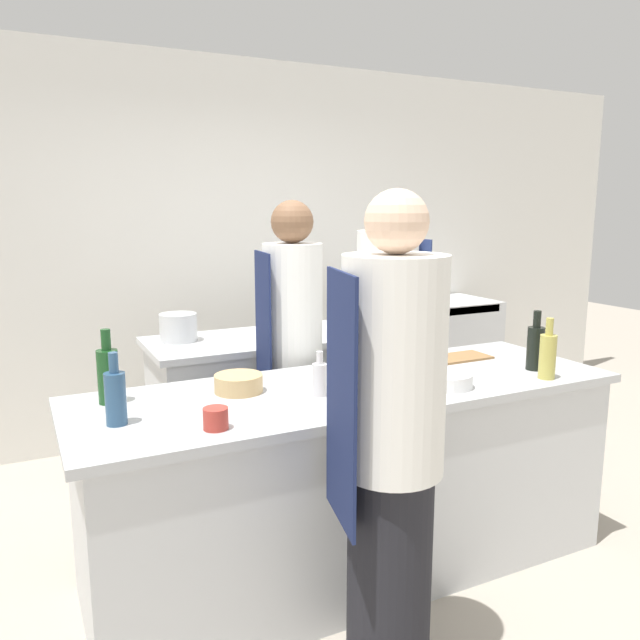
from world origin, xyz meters
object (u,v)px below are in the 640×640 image
at_px(bowl_prep_small, 239,383).
at_px(bowl_mixing_large, 447,380).
at_px(oven_range, 434,356).
at_px(chef_at_pass_far, 293,359).
at_px(cup, 216,418).
at_px(bottle_vinegar, 535,346).
at_px(bottle_sauce, 115,396).
at_px(bottle_olive_oil, 548,355).
at_px(chef_at_stove, 386,343).
at_px(bottle_wine, 320,378).
at_px(chef_at_prep_near, 391,449).
at_px(bottle_cooking_oil, 108,374).
at_px(bottle_water, 352,390).
at_px(stockpot, 178,327).

bearing_deg(bowl_prep_small, bowl_mixing_large, -21.56).
height_order(oven_range, chef_at_pass_far, chef_at_pass_far).
distance_m(oven_range, bowl_prep_small, 2.87).
bearing_deg(cup, bottle_vinegar, 3.71).
relative_size(bottle_sauce, cup, 2.97).
relative_size(oven_range, bottle_olive_oil, 3.35).
bearing_deg(chef_at_stove, bottle_wine, -57.43).
xyz_separation_m(chef_at_prep_near, bottle_sauce, (-0.82, 0.64, 0.13)).
bearing_deg(chef_at_pass_far, chef_at_stove, -73.21).
distance_m(bowl_prep_small, cup, 0.47).
relative_size(bottle_vinegar, bottle_cooking_oil, 0.96).
distance_m(bottle_vinegar, bowl_prep_small, 1.51).
bearing_deg(oven_range, chef_at_stove, -138.15).
bearing_deg(bottle_wine, bottle_sauce, 178.94).
relative_size(chef_at_stove, bottle_water, 8.85).
relative_size(bottle_olive_oil, stockpot, 1.31).
height_order(bottle_olive_oil, bottle_sauce, bottle_olive_oil).
xyz_separation_m(bottle_vinegar, bottle_cooking_oil, (-2.01, 0.39, 0.01)).
height_order(chef_at_pass_far, cup, chef_at_pass_far).
distance_m(bottle_vinegar, stockpot, 2.07).
height_order(chef_at_pass_far, bottle_water, chef_at_pass_far).
xyz_separation_m(bottle_olive_oil, bottle_water, (-1.06, 0.02, -0.04)).
bearing_deg(bottle_wine, chef_at_prep_near, -93.03).
bearing_deg(bottle_wine, bowl_prep_small, 144.88).
bearing_deg(stockpot, chef_at_stove, -25.39).
xyz_separation_m(chef_at_stove, bottle_olive_oil, (0.23, -1.07, 0.13)).
bearing_deg(chef_at_prep_near, bottle_olive_oil, -58.39).
bearing_deg(bottle_cooking_oil, oven_range, 28.47).
relative_size(bottle_olive_oil, bottle_cooking_oil, 0.93).
relative_size(oven_range, bottle_sauce, 3.53).
bearing_deg(chef_at_stove, bottle_water, -49.54).
bearing_deg(chef_at_prep_near, stockpot, 19.81).
xyz_separation_m(chef_at_stove, cup, (-1.40, -1.03, 0.06)).
distance_m(oven_range, cup, 3.29).
bearing_deg(chef_at_prep_near, oven_range, -26.73).
height_order(bowl_mixing_large, stockpot, stockpot).
bearing_deg(bottle_vinegar, oven_range, 66.78).
relative_size(chef_at_stove, bottle_olive_oil, 6.07).
height_order(chef_at_stove, bottle_vinegar, chef_at_stove).
relative_size(oven_range, chef_at_prep_near, 0.55).
bearing_deg(chef_at_pass_far, bowl_prep_small, 143.37).
height_order(bottle_wine, bottle_water, bottle_water).
xyz_separation_m(cup, stockpot, (0.25, 1.58, 0.04)).
relative_size(chef_at_prep_near, bottle_sauce, 6.37).
xyz_separation_m(bowl_prep_small, cup, (-0.23, -0.41, 0.00)).
bearing_deg(chef_at_prep_near, cup, 62.06).
bearing_deg(bowl_mixing_large, chef_at_prep_near, -141.55).
distance_m(oven_range, chef_at_stove, 1.58).
bearing_deg(chef_at_stove, bowl_prep_small, -73.14).
relative_size(chef_at_prep_near, bottle_olive_oil, 6.05).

